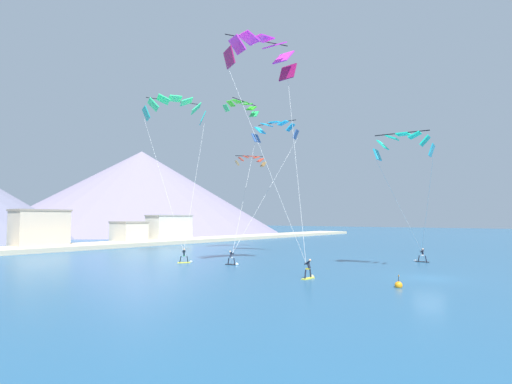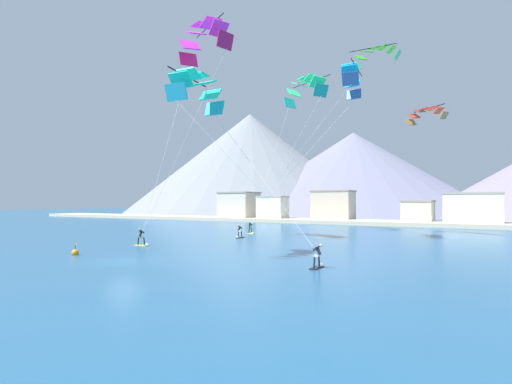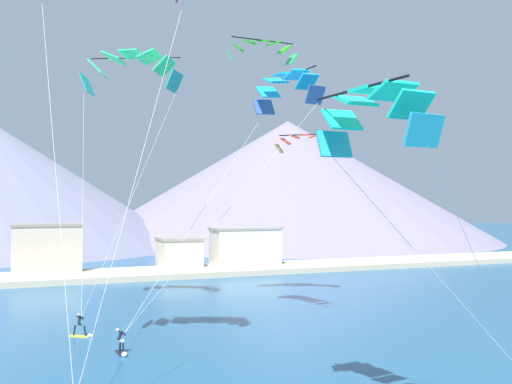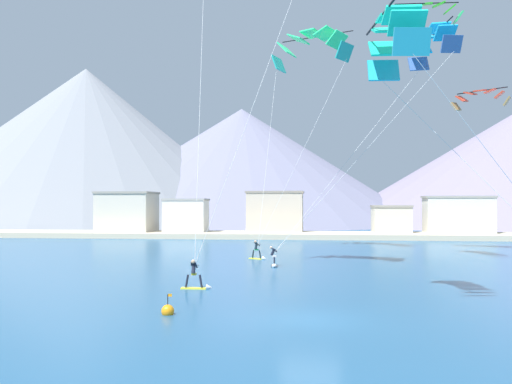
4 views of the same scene
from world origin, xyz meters
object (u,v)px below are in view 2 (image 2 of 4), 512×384
Objects in this scene: kitesurfer_near_lead at (251,230)px; parafoil_kite_far_left at (197,88)px; parafoil_kite_near_trail at (204,37)px; parafoil_kite_mid_center at (350,78)px; parafoil_kite_distant_low_drift at (426,113)px; parafoil_kite_distant_high_outer at (375,53)px; kitesurfer_far_left at (319,261)px; kitesurfer_near_trail at (143,240)px; race_marker_buoy at (75,253)px; kitesurfer_mid_center at (239,234)px; parafoil_kite_near_lead at (305,88)px.

parafoil_kite_far_left reaches higher than kitesurfer_near_lead.
parafoil_kite_near_trail reaches higher than parafoil_kite_mid_center.
parafoil_kite_mid_center reaches higher than parafoil_kite_distant_low_drift.
parafoil_kite_distant_high_outer is (14.61, 15.17, 0.36)m from parafoil_kite_near_trail.
kitesurfer_near_lead is 27.09m from kitesurfer_far_left.
parafoil_kite_mid_center reaches higher than kitesurfer_near_trail.
kitesurfer_far_left is (17.55, -20.63, -0.01)m from kitesurfer_near_lead.
parafoil_kite_mid_center is at bearing 100.80° from kitesurfer_far_left.
parafoil_kite_distant_high_outer reaches higher than race_marker_buoy.
parafoil_kite_far_left is 16.10m from race_marker_buoy.
parafoil_kite_far_left is (8.69, -21.88, 12.01)m from kitesurfer_near_lead.
kitesurfer_far_left is 0.10× the size of parafoil_kite_mid_center.
parafoil_kite_near_trail is 1.82× the size of parafoil_kite_far_left.
parafoil_kite_distant_low_drift is (20.41, 7.19, 14.45)m from kitesurfer_near_lead.
parafoil_kite_distant_low_drift reaches higher than parafoil_kite_far_left.
kitesurfer_mid_center is 24.07m from parafoil_kite_near_lead.
kitesurfer_near_lead is 21.78m from parafoil_kite_near_lead.
parafoil_kite_near_trail is 21.06m from parafoil_kite_distant_high_outer.
parafoil_kite_distant_high_outer is at bearing -15.71° from parafoil_kite_near_lead.
parafoil_kite_mid_center is (12.31, 3.19, 17.14)m from kitesurfer_mid_center.
kitesurfer_mid_center is at bearing -72.47° from kitesurfer_near_lead.
parafoil_kite_near_lead is at bearing 77.49° from parafoil_kite_near_trail.
kitesurfer_far_left is 0.08× the size of parafoil_kite_near_trail.
kitesurfer_mid_center is at bearing 73.81° from kitesurfer_near_trail.
race_marker_buoy is at bearing -119.29° from parafoil_kite_distant_high_outer.
parafoil_kite_distant_low_drift is at bearing 41.58° from parafoil_kite_near_trail.
kitesurfer_mid_center is 22.19m from parafoil_kite_near_trail.
parafoil_kite_mid_center is at bearing 74.55° from parafoil_kite_far_left.
kitesurfer_far_left is 29.34m from parafoil_kite_near_trail.
kitesurfer_mid_center is 1.01× the size of kitesurfer_far_left.
parafoil_kite_near_lead reaches higher than parafoil_kite_far_left.
parafoil_kite_distant_low_drift reaches higher than kitesurfer_far_left.
parafoil_kite_distant_high_outer is (0.95, 7.02, 4.81)m from parafoil_kite_mid_center.
parafoil_kite_near_trail is (-4.03, -18.14, 1.63)m from parafoil_kite_near_lead.
parafoil_kite_near_trail is 4.27× the size of parafoil_kite_distant_low_drift.
parafoil_kite_near_lead is 16.89m from parafoil_kite_distant_low_drift.
parafoil_kite_near_trail is at bearing 82.89° from race_marker_buoy.
parafoil_kite_near_trail reaches higher than kitesurfer_far_left.
kitesurfer_near_lead is 26.43m from parafoil_kite_far_left.
parafoil_kite_mid_center is at bearing 43.35° from kitesurfer_near_trail.
kitesurfer_near_lead is 0.10× the size of parafoil_kite_mid_center.
race_marker_buoy is at bearing -97.11° from parafoil_kite_near_trail.
kitesurfer_mid_center reaches higher than race_marker_buoy.
parafoil_kite_distant_high_outer reaches higher than parafoil_kite_near_lead.
kitesurfer_near_trail is 27.50m from parafoil_kite_mid_center.
parafoil_kite_near_lead is 18.66m from parafoil_kite_near_trail.
parafoil_kite_near_trail is 3.53× the size of parafoil_kite_distant_high_outer.
parafoil_kite_distant_low_drift is (15.97, -0.40, -5.47)m from parafoil_kite_near_lead.
kitesurfer_far_left is at bearing -95.86° from parafoil_kite_distant_low_drift.
kitesurfer_mid_center is 21.41m from parafoil_kite_far_left.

